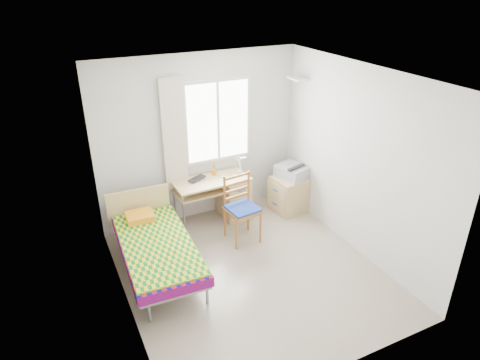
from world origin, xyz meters
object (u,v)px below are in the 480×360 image
Objects in this scene: desk at (230,195)px; chair at (241,204)px; printer at (292,171)px; bed at (155,244)px; cabinet at (290,194)px.

chair reaches higher than desk.
printer is at bearing 13.20° from chair.
bed is at bearing -178.73° from chair.
desk is 0.67m from chair.
bed reaches higher than desk.
chair is (-0.10, -0.64, 0.17)m from desk.
chair reaches higher than bed.
printer is at bearing 23.99° from cabinet.
printer is at bearing -14.28° from desk.
desk reaches higher than cabinet.
desk is 1.09m from printer.
chair is at bearing -177.04° from printer.
desk is at bearing 32.35° from bed.
cabinet is 1.06× the size of printer.
bed reaches higher than cabinet.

